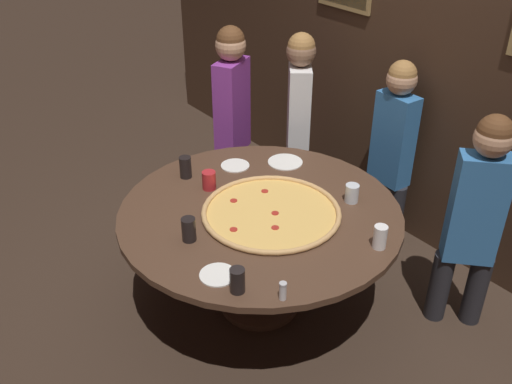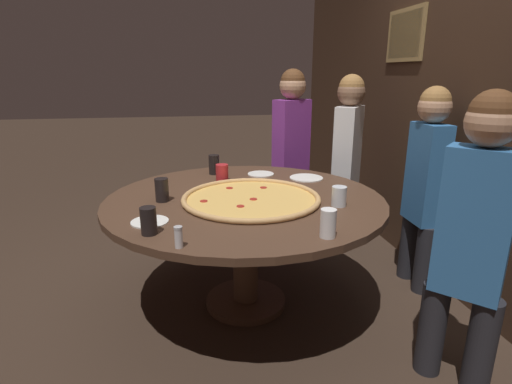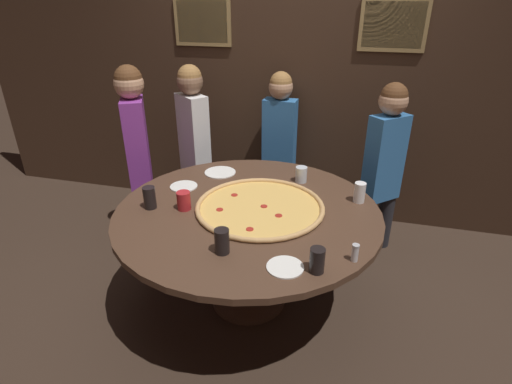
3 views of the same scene
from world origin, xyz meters
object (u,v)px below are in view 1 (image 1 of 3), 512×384
at_px(drink_cup_front_edge, 237,280).
at_px(white_plate_right_side, 218,275).
at_px(condiment_shaker, 283,291).
at_px(white_plate_near_front, 235,166).
at_px(giant_pizza, 271,212).
at_px(diner_far_right, 299,115).
at_px(diner_side_left, 476,213).
at_px(diner_centre_back, 393,143).
at_px(drink_cup_centre_back, 380,237).
at_px(drink_cup_near_right, 185,167).
at_px(diner_side_right, 232,111).
at_px(drink_cup_beside_pizza, 209,180).
at_px(drink_cup_near_left, 352,193).
at_px(white_plate_beside_cup, 285,162).
at_px(drink_cup_by_shaker, 189,229).
at_px(dining_table, 260,226).

xyz_separation_m(drink_cup_front_edge, white_plate_right_side, (-0.15, -0.01, -0.06)).
bearing_deg(condiment_shaker, white_plate_near_front, 154.04).
relative_size(giant_pizza, condiment_shaker, 8.49).
relative_size(white_plate_near_front, diner_far_right, 0.13).
height_order(diner_far_right, diner_side_left, diner_far_right).
bearing_deg(diner_centre_back, drink_cup_centre_back, 129.98).
relative_size(drink_cup_near_right, diner_side_right, 0.10).
bearing_deg(diner_centre_back, drink_cup_beside_pizza, 78.27).
height_order(drink_cup_near_left, white_plate_right_side, drink_cup_near_left).
relative_size(drink_cup_centre_back, white_plate_beside_cup, 0.57).
xyz_separation_m(drink_cup_by_shaker, white_plate_beside_cup, (-0.36, 0.99, -0.07)).
relative_size(condiment_shaker, diner_side_right, 0.06).
bearing_deg(diner_centre_back, diner_side_left, 161.98).
bearing_deg(drink_cup_beside_pizza, diner_centre_back, 75.84).
distance_m(drink_cup_near_right, diner_centre_back, 1.48).
bearing_deg(diner_side_right, drink_cup_beside_pizza, -161.91).
bearing_deg(diner_far_right, giant_pizza, 170.04).
xyz_separation_m(white_plate_right_side, white_plate_near_front, (-0.88, 0.74, 0.00)).
xyz_separation_m(drink_cup_front_edge, white_plate_beside_cup, (-0.86, 1.03, -0.06)).
distance_m(drink_cup_by_shaker, diner_far_right, 1.65).
relative_size(drink_cup_near_right, white_plate_right_side, 0.76).
bearing_deg(drink_cup_front_edge, diner_side_left, 76.32).
bearing_deg(diner_side_left, dining_table, 3.34).
distance_m(drink_cup_near_right, white_plate_near_front, 0.35).
bearing_deg(diner_side_right, drink_cup_near_left, -121.18).
bearing_deg(white_plate_right_side, diner_centre_back, 102.69).
distance_m(drink_cup_front_edge, condiment_shaker, 0.23).
bearing_deg(dining_table, white_plate_beside_cup, 125.89).
bearing_deg(drink_cup_centre_back, diner_side_left, 74.65).
height_order(white_plate_right_side, diner_side_right, diner_side_right).
height_order(drink_cup_centre_back, diner_far_right, diner_far_right).
height_order(dining_table, white_plate_beside_cup, white_plate_beside_cup).
xyz_separation_m(dining_table, drink_cup_front_edge, (0.50, -0.53, 0.19)).
height_order(drink_cup_centre_back, white_plate_beside_cup, drink_cup_centre_back).
distance_m(dining_table, drink_cup_near_right, 0.65).
bearing_deg(drink_cup_centre_back, giant_pizza, -156.95).
bearing_deg(drink_cup_by_shaker, diner_far_right, 117.72).
bearing_deg(white_plate_right_side, giant_pizza, 115.84).
height_order(dining_table, diner_side_left, diner_side_left).
xyz_separation_m(drink_cup_centre_back, condiment_shaker, (-0.00, -0.67, -0.02)).
bearing_deg(drink_cup_near_right, dining_table, 13.19).
bearing_deg(drink_cup_front_edge, dining_table, 133.49).
bearing_deg(drink_cup_near_left, condiment_shaker, -64.92).
bearing_deg(diner_centre_back, drink_cup_by_shaker, 94.20).
xyz_separation_m(drink_cup_beside_pizza, white_plate_right_side, (0.74, -0.44, -0.06)).
relative_size(drink_cup_centre_back, white_plate_right_side, 0.71).
bearing_deg(white_plate_near_front, white_plate_beside_cup, 60.85).
relative_size(drink_cup_near_right, drink_cup_beside_pizza, 1.21).
height_order(drink_cup_front_edge, drink_cup_by_shaker, drink_cup_by_shaker).
distance_m(drink_cup_near_right, drink_cup_by_shaker, 0.70).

